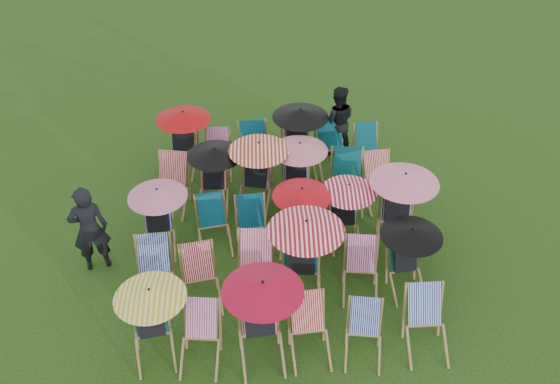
{
  "coord_description": "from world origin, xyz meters",
  "views": [
    {
      "loc": [
        -0.28,
        -7.99,
        7.55
      ],
      "look_at": [
        0.02,
        0.41,
        0.9
      ],
      "focal_mm": 40.0,
      "sensor_mm": 36.0,
      "label": 1
    }
  ],
  "objects_px": {
    "deckchair_0": "(152,323)",
    "deckchair_29": "(368,149)",
    "person_rear": "(337,121)",
    "person_left": "(89,229)",
    "deckchair_5": "(427,325)"
  },
  "relations": [
    {
      "from": "deckchair_0",
      "to": "person_rear",
      "type": "height_order",
      "value": "person_rear"
    },
    {
      "from": "deckchair_0",
      "to": "deckchair_29",
      "type": "height_order",
      "value": "deckchair_0"
    },
    {
      "from": "deckchair_0",
      "to": "person_left",
      "type": "height_order",
      "value": "person_left"
    },
    {
      "from": "deckchair_0",
      "to": "deckchair_29",
      "type": "xyz_separation_m",
      "value": [
        3.77,
        4.53,
        -0.23
      ]
    },
    {
      "from": "person_rear",
      "to": "person_left",
      "type": "bearing_deg",
      "value": 40.05
    },
    {
      "from": "deckchair_0",
      "to": "deckchair_29",
      "type": "relative_size",
      "value": 1.47
    },
    {
      "from": "person_rear",
      "to": "deckchair_5",
      "type": "bearing_deg",
      "value": 102.3
    },
    {
      "from": "deckchair_29",
      "to": "person_rear",
      "type": "distance_m",
      "value": 0.87
    },
    {
      "from": "deckchair_5",
      "to": "person_rear",
      "type": "bearing_deg",
      "value": 97.02
    },
    {
      "from": "deckchair_29",
      "to": "person_left",
      "type": "height_order",
      "value": "person_left"
    },
    {
      "from": "person_left",
      "to": "person_rear",
      "type": "relative_size",
      "value": 1.07
    },
    {
      "from": "deckchair_29",
      "to": "person_left",
      "type": "relative_size",
      "value": 0.5
    },
    {
      "from": "person_left",
      "to": "person_rear",
      "type": "distance_m",
      "value": 5.44
    },
    {
      "from": "deckchair_0",
      "to": "person_left",
      "type": "bearing_deg",
      "value": 112.13
    },
    {
      "from": "deckchair_29",
      "to": "person_left",
      "type": "xyz_separation_m",
      "value": [
        -4.98,
        -2.71,
        0.42
      ]
    }
  ]
}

